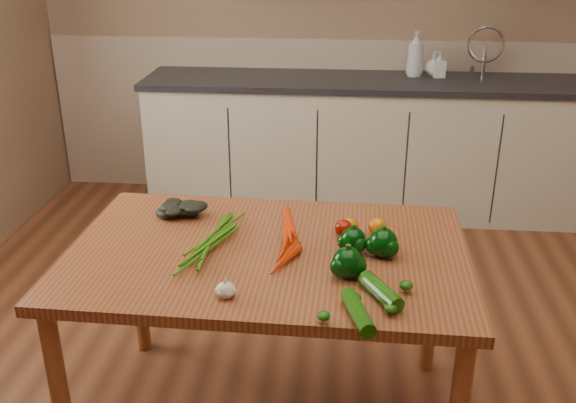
# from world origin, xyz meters

# --- Properties ---
(room) EXTENTS (4.04, 5.04, 2.64)m
(room) POSITION_xyz_m (0.00, 0.17, 1.25)
(room) COLOR brown
(room) RESTS_ON ground
(counter_run) EXTENTS (2.84, 0.64, 1.14)m
(counter_run) POSITION_xyz_m (0.21, 2.19, 0.46)
(counter_run) COLOR beige
(counter_run) RESTS_ON ground
(table) EXTENTS (1.43, 0.94, 0.75)m
(table) POSITION_xyz_m (-0.17, 0.05, 0.67)
(table) COLOR brown
(table) RESTS_ON ground
(soap_bottle_a) EXTENTS (0.15, 0.15, 0.29)m
(soap_bottle_a) POSITION_xyz_m (0.53, 2.30, 1.05)
(soap_bottle_a) COLOR silver
(soap_bottle_a) RESTS_ON counter_run
(soap_bottle_b) EXTENTS (0.08, 0.08, 0.17)m
(soap_bottle_b) POSITION_xyz_m (0.69, 2.28, 0.98)
(soap_bottle_b) COLOR silver
(soap_bottle_b) RESTS_ON counter_run
(soap_bottle_c) EXTENTS (0.14, 0.14, 0.16)m
(soap_bottle_c) POSITION_xyz_m (0.66, 2.33, 0.98)
(soap_bottle_c) COLOR silver
(soap_bottle_c) RESTS_ON counter_run
(carrot_bunch) EXTENTS (0.27, 0.21, 0.07)m
(carrot_bunch) POSITION_xyz_m (-0.19, 0.05, 0.79)
(carrot_bunch) COLOR red
(carrot_bunch) RESTS_ON table
(leafy_greens) EXTENTS (0.20, 0.18, 0.10)m
(leafy_greens) POSITION_xyz_m (-0.54, 0.28, 0.80)
(leafy_greens) COLOR black
(leafy_greens) RESTS_ON table
(garlic_bulb) EXTENTS (0.06, 0.06, 0.05)m
(garlic_bulb) POSITION_xyz_m (-0.26, -0.28, 0.78)
(garlic_bulb) COLOR silver
(garlic_bulb) RESTS_ON table
(pepper_a) EXTENTS (0.09, 0.09, 0.09)m
(pepper_a) POSITION_xyz_m (0.13, 0.06, 0.80)
(pepper_a) COLOR black
(pepper_a) RESTS_ON table
(pepper_b) EXTENTS (0.10, 0.10, 0.10)m
(pepper_b) POSITION_xyz_m (0.23, 0.04, 0.80)
(pepper_b) COLOR black
(pepper_b) RESTS_ON table
(pepper_c) EXTENTS (0.10, 0.10, 0.10)m
(pepper_c) POSITION_xyz_m (0.11, -0.12, 0.80)
(pepper_c) COLOR black
(pepper_c) RESTS_ON table
(tomato_a) EXTENTS (0.07, 0.07, 0.06)m
(tomato_a) POSITION_xyz_m (0.10, 0.18, 0.78)
(tomato_a) COLOR #800B02
(tomato_a) RESTS_ON table
(tomato_b) EXTENTS (0.07, 0.07, 0.06)m
(tomato_b) POSITION_xyz_m (0.12, 0.21, 0.78)
(tomato_b) COLOR #C65F04
(tomato_b) RESTS_ON table
(tomato_c) EXTENTS (0.07, 0.07, 0.06)m
(tomato_c) POSITION_xyz_m (0.22, 0.21, 0.78)
(tomato_c) COLOR #C65F04
(tomato_c) RESTS_ON table
(zucchini_a) EXTENTS (0.14, 0.19, 0.05)m
(zucchini_a) POSITION_xyz_m (0.21, -0.25, 0.78)
(zucchini_a) COLOR #134607
(zucchini_a) RESTS_ON table
(zucchini_b) EXTENTS (0.10, 0.21, 0.05)m
(zucchini_b) POSITION_xyz_m (0.14, -0.36, 0.78)
(zucchini_b) COLOR #134607
(zucchini_b) RESTS_ON table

